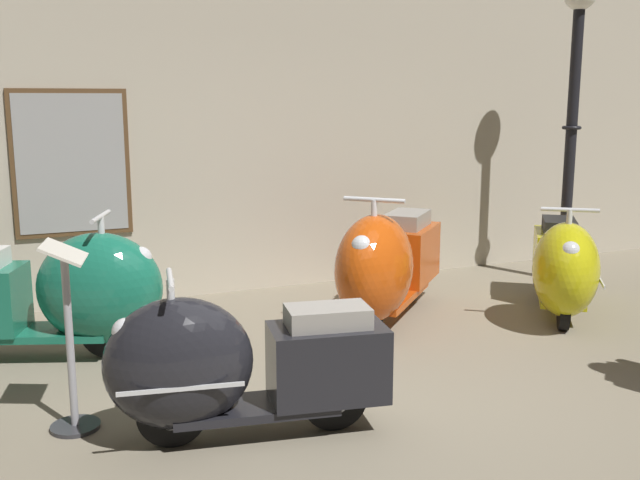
# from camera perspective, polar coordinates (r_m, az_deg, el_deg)

# --- Properties ---
(ground_plane) EXTENTS (60.00, 60.00, 0.00)m
(ground_plane) POSITION_cam_1_polar(r_m,az_deg,el_deg) (4.56, 6.80, -13.20)
(ground_plane) COLOR gray
(showroom_back_wall) EXTENTS (18.00, 0.24, 3.75)m
(showroom_back_wall) POSITION_cam_1_polar(r_m,az_deg,el_deg) (7.15, -6.12, 10.98)
(showroom_back_wall) COLOR #BCB29E
(showroom_back_wall) RESTS_ON ground
(scooter_0) EXTENTS (1.80, 1.07, 1.06)m
(scooter_0) POSITION_cam_1_polar(r_m,az_deg,el_deg) (5.60, -19.51, -3.95)
(scooter_0) COLOR black
(scooter_0) RESTS_ON ground
(scooter_1) EXTENTS (1.60, 0.70, 0.95)m
(scooter_1) POSITION_cam_1_polar(r_m,az_deg,el_deg) (4.08, -7.34, -9.65)
(scooter_1) COLOR black
(scooter_1) RESTS_ON ground
(scooter_2) EXTENTS (1.65, 1.65, 1.11)m
(scooter_2) POSITION_cam_1_polar(r_m,az_deg,el_deg) (6.09, 5.10, -1.94)
(scooter_2) COLOR black
(scooter_2) RESTS_ON ground
(scooter_3) EXTENTS (1.36, 1.60, 1.01)m
(scooter_3) POSITION_cam_1_polar(r_m,az_deg,el_deg) (6.56, 18.37, -1.96)
(scooter_3) COLOR black
(scooter_3) RESTS_ON ground
(lamppost) EXTENTS (0.32, 0.32, 3.02)m
(lamppost) POSITION_cam_1_polar(r_m,az_deg,el_deg) (7.83, 19.09, 9.78)
(lamppost) COLOR black
(lamppost) RESTS_ON ground
(info_stanchion) EXTENTS (0.29, 0.36, 1.09)m
(info_stanchion) POSITION_cam_1_polar(r_m,az_deg,el_deg) (4.40, -18.84, -8.31)
(info_stanchion) COLOR #333338
(info_stanchion) RESTS_ON ground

